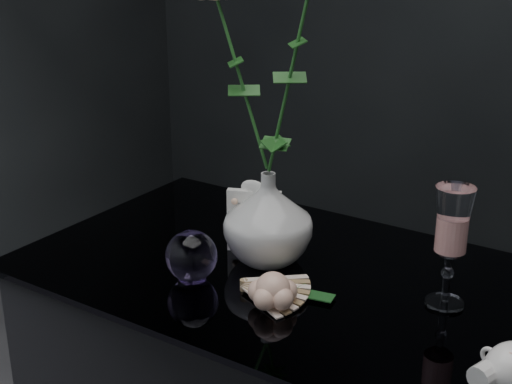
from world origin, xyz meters
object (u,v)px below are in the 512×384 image
Objects in this scene: wine_glass at (450,248)px; loose_rose at (273,290)px; picture_frame at (254,216)px; vase at (268,218)px; paperweight at (191,256)px; pearl_jar at (512,366)px.

loose_rose is (-0.23, -0.16, -0.07)m from wine_glass.
picture_frame is 0.22m from loose_rose.
vase reaches higher than paperweight.
paperweight is 0.51× the size of loose_rose.
pearl_jar is (0.52, -0.17, -0.04)m from picture_frame.
vase is 0.16m from paperweight.
pearl_jar is at bearing 18.11° from loose_rose.
pearl_jar is (0.55, -0.02, -0.01)m from paperweight.
picture_frame is (-0.04, 0.02, -0.01)m from vase.
picture_frame is at bearing 151.22° from loose_rose.
wine_glass is at bearing 148.75° from pearl_jar.
loose_rose is at bearing -1.66° from paperweight.
wine_glass is 0.37m from picture_frame.
wine_glass is 1.14× the size of loose_rose.
paperweight reaches higher than pearl_jar.
pearl_jar is (0.48, -0.15, -0.05)m from vase.
vase is at bearing -176.58° from wine_glass.
picture_frame reaches higher than paperweight.
vase is at bearing -179.84° from pearl_jar.
pearl_jar is (0.15, -0.17, -0.07)m from wine_glass.
pearl_jar reaches higher than loose_rose.
vase reaches higher than picture_frame.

